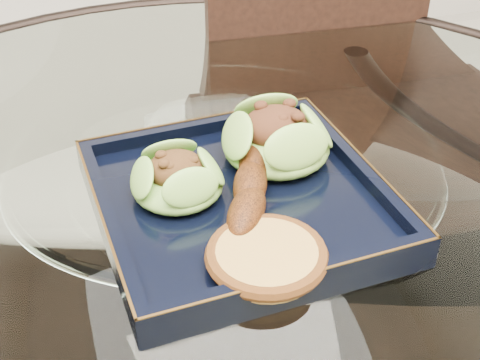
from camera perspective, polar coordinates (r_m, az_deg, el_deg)
name	(u,v)px	position (r m, az deg, el deg)	size (l,w,h in m)	color
dining_table	(227,305)	(0.80, -1.12, -10.64)	(1.13, 1.13, 0.77)	white
dining_chair	(327,210)	(1.13, 7.46, -2.51)	(0.40, 0.40, 0.86)	black
navy_plate	(240,205)	(0.65, 0.00, -2.14)	(0.27, 0.27, 0.02)	black
lettuce_wrap_left	(177,181)	(0.64, -5.37, -0.08)	(0.09, 0.09, 0.03)	#598B28
lettuce_wrap_right	(277,141)	(0.69, 3.14, 3.31)	(0.11, 0.11, 0.04)	#598F29
roasted_plantain	(250,185)	(0.64, 0.88, -0.40)	(0.15, 0.03, 0.03)	#552409
crumb_patty	(267,258)	(0.57, 2.29, -6.65)	(0.09, 0.09, 0.02)	#BB8F3E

